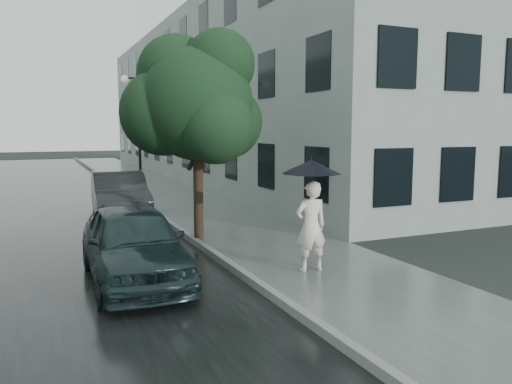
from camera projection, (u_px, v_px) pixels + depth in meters
name	position (u px, v px, depth m)	size (l,w,h in m)	color
ground	(310.00, 266.00, 10.33)	(120.00, 120.00, 0.00)	black
sidewalk	(174.00, 196.00, 21.31)	(3.50, 60.00, 0.01)	slate
kerb_near	(130.00, 196.00, 20.57)	(0.15, 60.00, 0.15)	slate
asphalt_road	(38.00, 203.00, 19.17)	(6.85, 60.00, 0.00)	black
building_near	(226.00, 101.00, 29.65)	(7.02, 36.00, 9.00)	gray
pedestrian	(311.00, 226.00, 9.91)	(0.66, 0.43, 1.81)	silver
umbrella	(311.00, 167.00, 9.81)	(1.47, 1.47, 1.35)	black
street_tree	(196.00, 102.00, 12.13)	(3.58, 3.25, 5.22)	#332619
lamp_post	(136.00, 127.00, 21.85)	(0.83, 0.44, 5.14)	black
car_near	(134.00, 243.00, 9.29)	(1.69, 4.19, 1.43)	#172728
car_far	(119.00, 195.00, 15.81)	(1.56, 4.46, 1.47)	black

